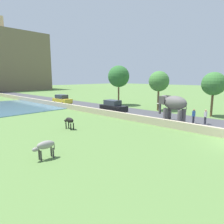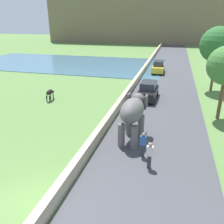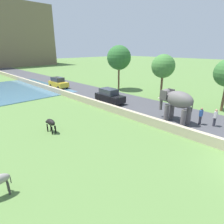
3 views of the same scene
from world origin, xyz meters
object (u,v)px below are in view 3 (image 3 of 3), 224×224
car_black (110,96)px  cow_black (50,123)px  person_beside_elephant (201,116)px  car_yellow (58,83)px  person_trailing (215,117)px  elephant (177,101)px

car_black → cow_black: bearing=-162.5°
person_beside_elephant → car_yellow: (-1.00, 23.70, 0.03)m
car_yellow → cow_black: bearing=-120.7°
person_beside_elephant → cow_black: size_ratio=1.17×
person_beside_elephant → car_yellow: 23.72m
car_black → person_trailing: bearing=-82.8°
elephant → car_black: bearing=90.1°
person_beside_elephant → person_trailing: same height
person_trailing → car_yellow: bearing=93.5°
elephant → person_beside_elephant: (0.98, -1.95, -1.16)m
elephant → car_yellow: elephant is taller
elephant → car_yellow: 21.78m
person_beside_elephant → person_trailing: 1.15m
person_trailing → cow_black: (-10.89, 8.91, -0.04)m
elephant → car_black: 8.96m
car_yellow → cow_black: (-9.40, -15.82, -0.06)m
cow_black → person_beside_elephant: bearing=-37.2°
car_yellow → person_beside_elephant: bearing=-87.6°
elephant → person_trailing: size_ratio=2.16×
car_black → elephant: bearing=-89.9°
person_trailing → elephant: bearing=116.3°
elephant → person_trailing: elephant is taller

